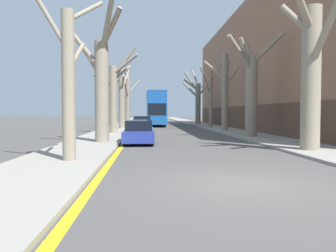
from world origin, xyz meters
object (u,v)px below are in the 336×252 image
(street_tree_left_1, at_px, (101,82))
(street_tree_left_2, at_px, (114,94))
(street_tree_left_0, at_px, (69,79))
(street_tree_right_0, at_px, (311,73))
(double_decker_bus, at_px, (156,107))
(street_tree_left_3, at_px, (121,100))
(street_tree_right_4, at_px, (197,100))
(parked_car_1, at_px, (141,128))
(parked_car_0, at_px, (139,133))
(parked_car_2, at_px, (142,124))
(street_tree_left_4, at_px, (128,98))
(street_tree_right_3, at_px, (210,96))
(street_tree_right_2, at_px, (225,90))
(street_tree_right_1, at_px, (251,89))

(street_tree_left_1, relative_size, street_tree_left_2, 1.09)
(street_tree_left_0, bearing_deg, street_tree_right_0, 13.65)
(street_tree_right_0, distance_m, double_decker_bus, 31.11)
(street_tree_left_3, height_order, street_tree_right_0, street_tree_right_0)
(street_tree_right_4, xyz_separation_m, parked_car_1, (-7.76, -21.30, -3.09))
(parked_car_0, xyz_separation_m, parked_car_2, (0.00, 12.75, 0.05))
(street_tree_left_3, xyz_separation_m, street_tree_left_4, (0.15, 8.98, 0.66))
(street_tree_right_4, bearing_deg, street_tree_right_0, -89.67)
(street_tree_right_3, relative_size, parked_car_0, 1.94)
(street_tree_left_2, bearing_deg, street_tree_right_4, 61.74)
(street_tree_right_4, distance_m, double_decker_bus, 6.52)
(street_tree_left_3, bearing_deg, street_tree_left_0, -90.08)
(street_tree_left_4, distance_m, parked_car_0, 25.94)
(street_tree_left_1, relative_size, street_tree_left_3, 1.23)
(street_tree_left_3, height_order, double_decker_bus, street_tree_left_3)
(street_tree_left_1, relative_size, parked_car_0, 1.98)
(street_tree_left_2, height_order, parked_car_1, street_tree_left_2)
(street_tree_left_0, bearing_deg, street_tree_left_2, 90.05)
(street_tree_left_2, bearing_deg, street_tree_right_3, 44.68)
(street_tree_left_1, distance_m, street_tree_right_3, 21.72)
(street_tree_right_4, bearing_deg, street_tree_left_0, -106.04)
(street_tree_right_2, distance_m, parked_car_0, 14.59)
(street_tree_left_0, distance_m, street_tree_right_4, 36.50)
(street_tree_left_1, xyz_separation_m, double_decker_bus, (3.88, 25.62, -1.01))
(street_tree_left_0, relative_size, street_tree_right_1, 0.87)
(street_tree_left_1, bearing_deg, double_decker_bus, 81.38)
(street_tree_left_3, bearing_deg, street_tree_left_2, -90.35)
(street_tree_left_2, xyz_separation_m, street_tree_left_3, (0.05, 7.67, -0.22))
(street_tree_left_2, relative_size, street_tree_right_4, 0.90)
(street_tree_left_4, height_order, parked_car_1, street_tree_left_4)
(street_tree_left_0, height_order, street_tree_left_4, street_tree_left_4)
(street_tree_left_2, distance_m, street_tree_right_2, 10.66)
(street_tree_left_0, relative_size, street_tree_left_1, 0.79)
(street_tree_left_1, distance_m, street_tree_left_4, 25.62)
(street_tree_left_2, distance_m, street_tree_right_1, 11.52)
(street_tree_left_0, distance_m, parked_car_0, 8.02)
(street_tree_left_1, xyz_separation_m, street_tree_left_3, (-0.10, 16.64, -0.38))
(street_tree_left_3, bearing_deg, street_tree_right_4, 47.86)
(street_tree_right_3, bearing_deg, parked_car_1, -122.11)
(street_tree_left_4, bearing_deg, street_tree_right_0, -71.69)
(street_tree_right_2, distance_m, street_tree_right_4, 16.01)
(street_tree_left_0, xyz_separation_m, parked_car_2, (2.32, 20.04, -2.34))
(street_tree_right_3, bearing_deg, street_tree_left_3, -166.12)
(street_tree_left_2, xyz_separation_m, street_tree_left_4, (0.20, 16.65, 0.44))
(street_tree_left_0, xyz_separation_m, street_tree_right_2, (10.27, 19.07, 0.93))
(street_tree_right_3, bearing_deg, street_tree_right_2, -90.38)
(street_tree_left_0, bearing_deg, street_tree_left_1, 88.93)
(street_tree_left_1, bearing_deg, street_tree_right_1, 20.73)
(street_tree_left_3, distance_m, parked_car_0, 17.02)
(street_tree_left_1, xyz_separation_m, street_tree_right_4, (9.94, 27.74, 0.11))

